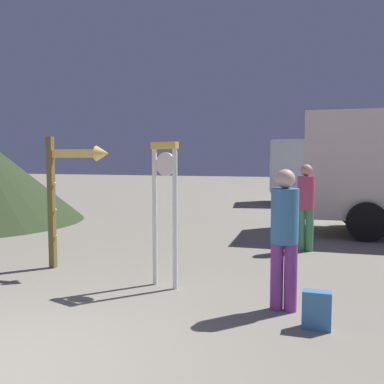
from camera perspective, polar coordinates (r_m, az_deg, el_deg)
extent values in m
cylinder|color=white|center=(6.20, -5.13, -3.51)|extent=(0.07, 0.07, 2.03)
cylinder|color=white|center=(5.97, -2.34, -3.82)|extent=(0.07, 0.07, 2.03)
cube|color=#F5C047|center=(6.02, -3.81, 6.40)|extent=(0.46, 0.22, 0.10)
cylinder|color=silver|center=(6.04, -3.62, 3.84)|extent=(0.33, 0.14, 0.34)
cube|color=black|center=(6.06, -3.47, 3.84)|extent=(0.08, 0.04, 0.03)
cube|color=black|center=(6.06, -3.47, 3.84)|extent=(0.13, 0.05, 0.03)
cube|color=brown|center=(7.51, -18.71, -1.43)|extent=(0.10, 0.10, 2.25)
cube|color=#FFD766|center=(7.22, -15.81, 5.11)|extent=(0.83, 0.08, 0.14)
cone|color=#FFD766|center=(6.96, -12.16, 5.20)|extent=(0.23, 0.26, 0.25)
sphere|color=#F5E589|center=(7.54, -18.09, -5.72)|extent=(0.04, 0.04, 0.04)
sphere|color=#F7E494|center=(7.48, -18.18, -2.31)|extent=(0.04, 0.04, 0.04)
sphere|color=#FDDE8E|center=(7.44, -18.26, 1.14)|extent=(0.04, 0.04, 0.04)
sphere|color=#F8E884|center=(7.43, -18.35, 4.61)|extent=(0.04, 0.04, 0.04)
cylinder|color=#82378B|center=(5.37, 13.36, -11.32)|extent=(0.16, 0.16, 0.85)
cylinder|color=#82378B|center=(5.39, 11.54, -11.23)|extent=(0.16, 0.16, 0.85)
cylinder|color=teal|center=(5.22, 12.60, -3.20)|extent=(0.34, 0.34, 0.67)
sphere|color=beige|center=(5.18, 12.69, 1.78)|extent=(0.23, 0.23, 0.23)
cube|color=teal|center=(4.98, 16.71, -15.25)|extent=(0.31, 0.15, 0.43)
cube|color=#356793|center=(5.09, 16.71, -15.57)|extent=(0.22, 0.04, 0.19)
cylinder|color=#449258|center=(8.82, 15.81, -5.08)|extent=(0.16, 0.16, 0.86)
cylinder|color=#449258|center=(8.82, 14.70, -5.05)|extent=(0.16, 0.16, 0.86)
cylinder|color=#BC3F67|center=(8.73, 15.36, -0.10)|extent=(0.34, 0.34, 0.68)
sphere|color=tan|center=(8.70, 15.42, 2.90)|extent=(0.24, 0.24, 0.24)
cylinder|color=black|center=(10.27, 22.83, -3.79)|extent=(0.91, 0.28, 0.90)
cylinder|color=black|center=(12.44, 21.47, -2.33)|extent=(0.91, 0.28, 0.90)
cube|color=silver|center=(18.15, 17.78, 3.35)|extent=(4.71, 2.79, 2.20)
cylinder|color=black|center=(17.04, 16.15, -0.39)|extent=(0.93, 0.39, 0.90)
cylinder|color=black|center=(19.18, 15.28, 0.17)|extent=(0.93, 0.39, 0.90)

